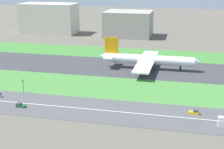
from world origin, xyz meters
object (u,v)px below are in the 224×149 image
(airliner, at_px, (147,60))
(car_1, at_px, (20,105))
(terminal_building, at_px, (49,18))
(traffic_light, at_px, (23,85))
(hangar_building, at_px, (128,24))
(car_0, at_px, (194,112))
(fuel_tank_west, at_px, (123,22))

(airliner, bearing_deg, car_1, -121.85)
(car_1, xyz_separation_m, terminal_building, (-67.03, 192.00, 14.14))
(traffic_light, relative_size, hangar_building, 0.16)
(car_0, bearing_deg, hangar_building, 109.06)
(hangar_building, xyz_separation_m, fuel_tank_west, (-13.97, 45.00, -5.32))
(hangar_building, relative_size, fuel_tank_west, 1.97)
(car_1, bearing_deg, traffic_light, -67.22)
(car_0, xyz_separation_m, traffic_light, (-85.85, 7.99, 3.37))
(car_0, distance_m, hangar_building, 192.88)
(terminal_building, height_order, hangar_building, terminal_building)
(car_0, height_order, traffic_light, traffic_light)
(car_1, distance_m, hangar_building, 192.94)
(traffic_light, height_order, fuel_tank_west, fuel_tank_west)
(airliner, relative_size, fuel_tank_west, 2.87)
(airliner, xyz_separation_m, fuel_tank_west, (-46.99, 159.00, 0.56))
(car_1, height_order, hangar_building, hangar_building)
(hangar_building, bearing_deg, car_0, -70.94)
(airliner, relative_size, car_0, 14.77)
(airliner, xyz_separation_m, car_1, (-48.45, -78.00, -5.31))
(airliner, relative_size, terminal_building, 1.17)
(traffic_light, relative_size, terminal_building, 0.13)
(car_0, height_order, car_1, same)
(airliner, xyz_separation_m, terminal_building, (-115.48, 114.00, 8.84))
(car_0, bearing_deg, fuel_tank_west, 108.70)
(fuel_tank_west, bearing_deg, car_1, -90.35)
(car_0, bearing_deg, traffic_light, 174.68)
(car_1, distance_m, terminal_building, 203.85)
(car_1, relative_size, hangar_building, 0.10)
(airliner, xyz_separation_m, traffic_light, (-56.01, -60.01, -1.94))
(hangar_building, distance_m, fuel_tank_west, 47.42)
(airliner, relative_size, car_1, 14.77)
(airliner, height_order, car_1, airliner)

